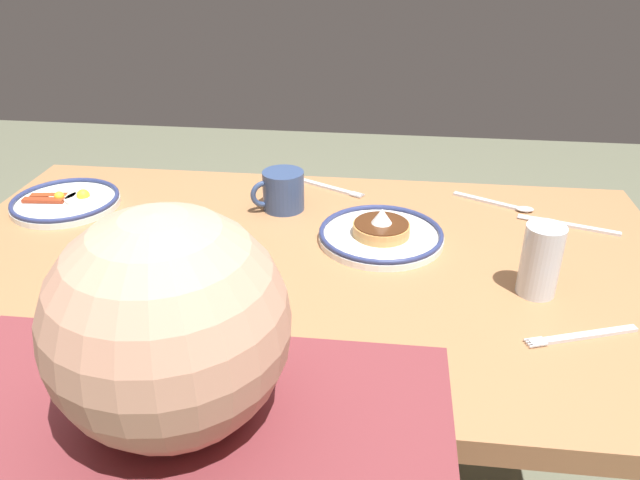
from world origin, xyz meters
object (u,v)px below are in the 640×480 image
coffee_mug (282,190)px  butter_knife (568,225)px  cell_phone (174,234)px  drinking_glass (540,264)px  fork_far (581,336)px  plate_center_pancakes (66,201)px  fork_near (330,188)px  plate_near_main (381,233)px  tea_spoon (504,205)px

coffee_mug → butter_knife: (-0.64, 0.02, -0.04)m
coffee_mug → cell_phone: bearing=37.5°
drinking_glass → fork_far: 0.15m
drinking_glass → cell_phone: 0.74m
plate_center_pancakes → fork_near: plate_center_pancakes is taller
fork_far → butter_knife: size_ratio=0.92×
plate_center_pancakes → drinking_glass: bearing=166.2°
plate_center_pancakes → coffee_mug: bearing=-174.7°
plate_near_main → fork_far: size_ratio=1.36×
butter_knife → tea_spoon: 0.15m
tea_spoon → drinking_glass: bearing=90.4°
coffee_mug → butter_knife: coffee_mug is taller
fork_far → fork_near: bearing=-49.9°
tea_spoon → butter_knife: bearing=144.8°
plate_near_main → fork_far: 0.45m
plate_center_pancakes → coffee_mug: coffee_mug is taller
coffee_mug → fork_near: 0.17m
drinking_glass → fork_far: size_ratio=0.69×
butter_knife → tea_spoon: tea_spoon is taller
coffee_mug → fork_far: size_ratio=0.62×
plate_near_main → drinking_glass: 0.33m
coffee_mug → butter_knife: size_ratio=0.57×
fork_far → drinking_glass: bearing=-69.1°
cell_phone → tea_spoon: tea_spoon is taller
drinking_glass → fork_far: drinking_glass is taller
fork_near → plate_center_pancakes: bearing=16.3°
fork_far → butter_knife: same height
coffee_mug → plate_center_pancakes: bearing=5.3°
plate_center_pancakes → fork_near: (-0.60, -0.18, -0.01)m
plate_center_pancakes → coffee_mug: size_ratio=2.06×
cell_phone → tea_spoon: (-0.72, -0.23, 0.00)m
coffee_mug → drinking_glass: 0.59m
cell_phone → butter_knife: (-0.85, -0.14, -0.00)m
butter_knife → tea_spoon: (0.13, -0.09, 0.00)m
plate_near_main → tea_spoon: bearing=-144.2°
drinking_glass → cell_phone: size_ratio=0.93×
plate_near_main → butter_knife: bearing=-164.3°
plate_near_main → coffee_mug: 0.27m
plate_center_pancakes → fork_far: plate_center_pancakes is taller
coffee_mug → tea_spoon: (-0.51, -0.07, -0.04)m
plate_center_pancakes → drinking_glass: drinking_glass is taller
plate_center_pancakes → fork_far: (-1.07, 0.38, -0.01)m
plate_near_main → tea_spoon: plate_near_main is taller
drinking_glass → tea_spoon: bearing=-89.6°
fork_far → butter_knife: (-0.07, -0.41, -0.00)m
plate_center_pancakes → coffee_mug: (-0.51, -0.05, 0.03)m
plate_near_main → cell_phone: (0.44, 0.03, -0.01)m
fork_far → tea_spoon: (0.05, -0.50, 0.00)m
tea_spoon → coffee_mug: bearing=8.2°
cell_phone → fork_far: (-0.77, 0.27, -0.00)m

